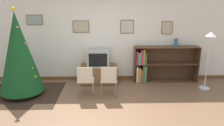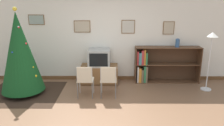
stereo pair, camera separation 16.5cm
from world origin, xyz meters
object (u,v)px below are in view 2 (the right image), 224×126
Objects in this scene: folding_chair_right at (108,79)px; bookshelf at (157,65)px; television at (99,58)px; christmas_tree at (20,52)px; vase at (177,43)px; folding_chair_left at (85,79)px; standing_lamp at (211,46)px; tv_console at (99,74)px.

bookshelf reaches higher than folding_chair_right.
christmas_tree is at bearing -157.71° from television.
vase is at bearing 2.44° from television.
christmas_tree reaches higher than vase.
folding_chair_left is 2.85m from vase.
christmas_tree is 1.40× the size of standing_lamp.
standing_lamp is at bearing 3.37° from christmas_tree.
vase reaches higher than tv_console.
folding_chair_left is at bearing -105.75° from tv_console.
tv_console is 0.56× the size of bookshelf.
christmas_tree is 3.54× the size of television.
folding_chair_right is 3.41× the size of vase.
folding_chair_left is (-0.29, -1.02, 0.21)m from tv_console.
folding_chair_right is at bearing -150.39° from vase.
vase is (0.55, -0.03, 0.68)m from bookshelf.
christmas_tree is at bearing -157.64° from tv_console.
folding_chair_right is 0.43× the size of bookshelf.
folding_chair_right is (0.29, -1.01, -0.29)m from television.
bookshelf is (1.40, 1.13, 0.03)m from folding_chair_right.
standing_lamp is (1.25, -0.62, 0.70)m from bookshelf.
christmas_tree is 3.77m from bookshelf.
vase reaches higher than folding_chair_left.
folding_chair_left is at bearing -170.96° from standing_lamp.
folding_chair_right is 0.52× the size of standing_lamp.
vase is at bearing 139.50° from standing_lamp.
tv_console is 1.08m from folding_chair_right.
vase is at bearing -2.62° from bookshelf.
standing_lamp is (2.94, -0.50, 0.44)m from television.
christmas_tree is 4.25m from vase.
bookshelf reaches higher than folding_chair_left.
bookshelf is (1.98, 1.13, 0.03)m from folding_chair_left.
tv_console is 4.41× the size of vase.
standing_lamp is at bearing -9.68° from television.
christmas_tree reaches higher than folding_chair_left.
folding_chair_right is at bearing 0.00° from folding_chair_left.
standing_lamp is at bearing -40.50° from vase.
television is at bearing -175.91° from bookshelf.
tv_console is 1.08m from folding_chair_left.
tv_console is 0.68× the size of standing_lamp.
folding_chair_right is at bearing -74.25° from tv_console.
standing_lamp is at bearing -26.46° from bookshelf.
tv_console is at bearing 90.00° from television.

